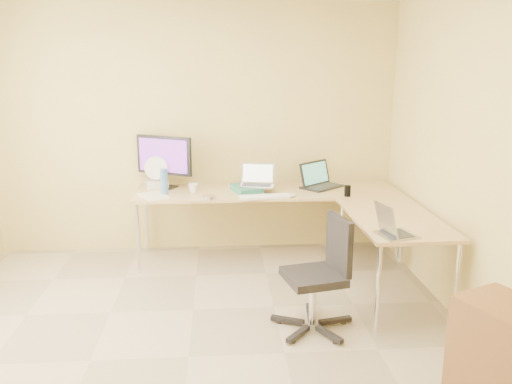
{
  "coord_description": "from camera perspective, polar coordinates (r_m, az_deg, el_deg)",
  "views": [
    {
      "loc": [
        0.23,
        -3.29,
        1.99
      ],
      "look_at": [
        0.55,
        1.1,
        0.9
      ],
      "focal_mm": 36.84,
      "sensor_mm": 36.0,
      "label": 1
    }
  ],
  "objects": [
    {
      "name": "floor",
      "position": [
        3.85,
        -7.34,
        -17.34
      ],
      "size": [
        4.5,
        4.5,
        0.0
      ],
      "primitive_type": "plane",
      "color": "tan",
      "rests_on": "ground"
    },
    {
      "name": "wall_back",
      "position": [
        5.58,
        -6.54,
        6.73
      ],
      "size": [
        4.5,
        0.0,
        4.5
      ],
      "primitive_type": "plane",
      "rotation": [
        1.57,
        0.0,
        0.0
      ],
      "color": "#DDC965",
      "rests_on": "ground"
    },
    {
      "name": "wall_front",
      "position": [
        1.27,
        -14.92,
        -19.53
      ],
      "size": [
        4.5,
        0.0,
        4.5
      ],
      "primitive_type": "plane",
      "rotation": [
        -1.57,
        0.0,
        0.0
      ],
      "color": "#DDC965",
      "rests_on": "ground"
    },
    {
      "name": "wall_right",
      "position": [
        3.84,
        25.05,
        2.26
      ],
      "size": [
        0.0,
        4.5,
        4.5
      ],
      "primitive_type": "plane",
      "rotation": [
        1.57,
        0.0,
        -1.57
      ],
      "color": "#DDC965",
      "rests_on": "ground"
    },
    {
      "name": "desk_main",
      "position": [
        5.41,
        1.28,
        -3.57
      ],
      "size": [
        2.65,
        0.7,
        0.73
      ],
      "primitive_type": "cube",
      "color": "tan",
      "rests_on": "ground"
    },
    {
      "name": "desk_return",
      "position": [
        4.68,
        14.52,
        -6.86
      ],
      "size": [
        0.7,
        1.3,
        0.73
      ],
      "primitive_type": "cube",
      "color": "tan",
      "rests_on": "ground"
    },
    {
      "name": "monitor",
      "position": [
        5.46,
        -9.93,
        3.25
      ],
      "size": [
        0.65,
        0.47,
        0.54
      ],
      "primitive_type": "cube",
      "rotation": [
        0.0,
        0.0,
        -0.49
      ],
      "color": "black",
      "rests_on": "desk_main"
    },
    {
      "name": "book_stack",
      "position": [
        5.26,
        -1.03,
        0.37
      ],
      "size": [
        0.33,
        0.39,
        0.06
      ],
      "primitive_type": "cube",
      "rotation": [
        0.0,
        0.0,
        0.31
      ],
      "color": "#276F5F",
      "rests_on": "desk_main"
    },
    {
      "name": "laptop_center",
      "position": [
        5.22,
        0.1,
        1.82
      ],
      "size": [
        0.38,
        0.32,
        0.22
      ],
      "primitive_type": "cube",
      "rotation": [
        0.0,
        0.0,
        -0.18
      ],
      "color": "#AAAAB9",
      "rests_on": "desk_main"
    },
    {
      "name": "laptop_black",
      "position": [
        5.44,
        7.2,
        1.85
      ],
      "size": [
        0.52,
        0.51,
        0.27
      ],
      "primitive_type": "cube",
      "rotation": [
        0.0,
        0.0,
        0.7
      ],
      "color": "black",
      "rests_on": "desk_main"
    },
    {
      "name": "keyboard",
      "position": [
        5.02,
        0.92,
        -0.5
      ],
      "size": [
        0.49,
        0.19,
        0.02
      ],
      "primitive_type": "cube",
      "rotation": [
        0.0,
        0.0,
        0.12
      ],
      "color": "white",
      "rests_on": "desk_main"
    },
    {
      "name": "mouse",
      "position": [
        5.05,
        3.86,
        -0.35
      ],
      "size": [
        0.11,
        0.1,
        0.04
      ],
      "primitive_type": "ellipsoid",
      "rotation": [
        0.0,
        0.0,
        0.4
      ],
      "color": "silver",
      "rests_on": "desk_main"
    },
    {
      "name": "mug",
      "position": [
        5.25,
        -6.82,
        0.44
      ],
      "size": [
        0.11,
        0.11,
        0.09
      ],
      "primitive_type": "imported",
      "rotation": [
        0.0,
        0.0,
        0.16
      ],
      "color": "white",
      "rests_on": "desk_main"
    },
    {
      "name": "cd_stack",
      "position": [
        5.0,
        -5.08,
        -0.55
      ],
      "size": [
        0.17,
        0.17,
        0.03
      ],
      "primitive_type": "cylinder",
      "rotation": [
        0.0,
        0.0,
        0.36
      ],
      "color": "white",
      "rests_on": "desk_main"
    },
    {
      "name": "water_bottle",
      "position": [
        5.2,
        -9.93,
        1.11
      ],
      "size": [
        0.09,
        0.09,
        0.25
      ],
      "primitive_type": "cylinder",
      "rotation": [
        0.0,
        0.0,
        0.29
      ],
      "color": "#4670A5",
      "rests_on": "desk_main"
    },
    {
      "name": "papers",
      "position": [
        5.17,
        -11.05,
        -0.41
      ],
      "size": [
        0.35,
        0.4,
        0.01
      ],
      "primitive_type": "cube",
      "rotation": [
        0.0,
        0.0,
        0.44
      ],
      "color": "silver",
      "rests_on": "desk_main"
    },
    {
      "name": "white_box",
      "position": [
        5.51,
        -10.64,
        0.89
      ],
      "size": [
        0.24,
        0.19,
        0.08
      ],
      "primitive_type": "cube",
      "rotation": [
        0.0,
        0.0,
        0.13
      ],
      "color": "silver",
      "rests_on": "desk_main"
    },
    {
      "name": "desk_fan",
      "position": [
        5.49,
        -10.69,
        2.02
      ],
      "size": [
        0.26,
        0.26,
        0.3
      ],
      "primitive_type": "cylinder",
      "rotation": [
        0.0,
        0.0,
        -0.11
      ],
      "color": "white",
      "rests_on": "desk_main"
    },
    {
      "name": "black_cup",
      "position": [
        5.14,
        9.91,
        0.12
      ],
      "size": [
        0.08,
        0.08,
        0.11
      ],
      "primitive_type": "cylinder",
      "rotation": [
        0.0,
        0.0,
        -0.37
      ],
      "color": "black",
      "rests_on": "desk_main"
    },
    {
      "name": "laptop_return",
      "position": [
        4.04,
        15.11,
        -3.2
      ],
      "size": [
        0.36,
        0.31,
        0.21
      ],
      "primitive_type": "cube",
      "rotation": [
        0.0,
        0.0,
        1.81
      ],
      "color": "#A9A9A9",
      "rests_on": "desk_return"
    },
    {
      "name": "office_chair",
      "position": [
        3.98,
        6.26,
        -8.14
      ],
      "size": [
        0.63,
        0.63,
        0.89
      ],
      "primitive_type": "cube",
      "rotation": [
        0.0,
        0.0,
        0.22
      ],
      "color": "black",
      "rests_on": "ground"
    },
    {
      "name": "cabinet",
      "position": [
        3.41,
        25.18,
        -16.04
      ],
      "size": [
        0.55,
        0.59,
        0.67
      ],
      "primitive_type": "cube",
      "rotation": [
        0.0,
        0.0,
        0.41
      ],
      "color": "brown",
      "rests_on": "ground"
    }
  ]
}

